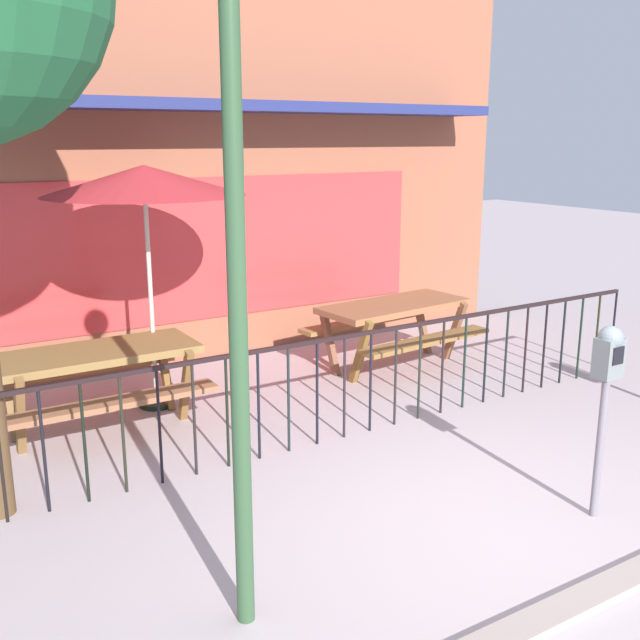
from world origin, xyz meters
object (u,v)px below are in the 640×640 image
Objects in this scene: picnic_table_left at (97,367)px; parking_meter_near at (607,371)px; patio_umbrella at (144,182)px; picnic_table_right at (394,317)px; street_lamp at (235,202)px.

parking_meter_near reaches higher than picnic_table_left.
patio_umbrella is at bearing 116.69° from parking_meter_near.
patio_umbrella is 1.70× the size of parking_meter_near.
picnic_table_left and picnic_table_right have the same top height.
picnic_table_left is 0.51× the size of street_lamp.
picnic_table_right is at bearing -4.62° from patio_umbrella.
patio_umbrella reaches higher than picnic_table_left.
picnic_table_left is 3.65m from street_lamp.
patio_umbrella is 3.63m from street_lamp.
parking_meter_near is 2.95m from street_lamp.
parking_meter_near is (-0.92, -3.59, 0.48)m from picnic_table_right.
picnic_table_right is at bearing 1.77° from picnic_table_left.
picnic_table_left is at bearing -178.23° from picnic_table_right.
patio_umbrella reaches higher than picnic_table_right.
street_lamp is (-2.65, 0.27, 1.25)m from parking_meter_near.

